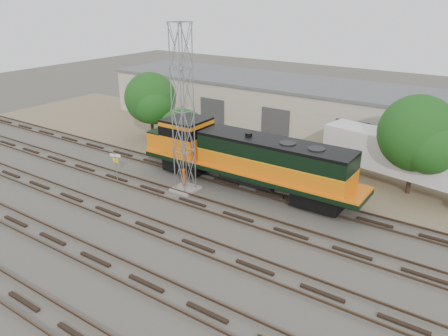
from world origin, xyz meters
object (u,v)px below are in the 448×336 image
Objects in this scene: signal_tower at (183,114)px; worker at (184,178)px; semi_trailer at (413,160)px; locomotive at (244,157)px.

signal_tower is 7.43× the size of worker.
semi_trailer is (14.40, 9.60, -3.49)m from signal_tower.
worker is at bearing -143.81° from locomotive.
semi_trailer is (10.88, 6.61, 0.08)m from locomotive.
signal_tower is (-3.53, -2.98, 3.57)m from locomotive.
signal_tower is at bearing -134.72° from semi_trailer.
semi_trailer is at bearing 31.31° from locomotive.
locomotive is at bearing -137.08° from semi_trailer.
signal_tower is 0.91× the size of semi_trailer.
locomotive is 5.83m from signal_tower.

